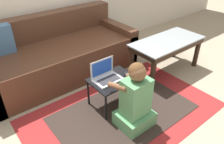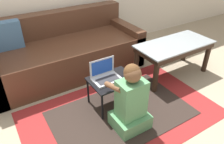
{
  "view_description": "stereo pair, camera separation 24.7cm",
  "coord_description": "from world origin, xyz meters",
  "px_view_note": "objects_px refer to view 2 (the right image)",
  "views": [
    {
      "loc": [
        -1.34,
        -1.56,
        1.73
      ],
      "look_at": [
        -0.03,
        0.08,
        0.42
      ],
      "focal_mm": 35.0,
      "sensor_mm": 36.0,
      "label": 1
    },
    {
      "loc": [
        -1.13,
        -1.71,
        1.73
      ],
      "look_at": [
        -0.03,
        0.08,
        0.42
      ],
      "focal_mm": 35.0,
      "sensor_mm": 36.0,
      "label": 2
    }
  ],
  "objects_px": {
    "computer_mouse": "(128,75)",
    "laptop_desk": "(112,82)",
    "laptop": "(106,76)",
    "person_seated": "(131,102)",
    "coffee_table": "(174,49)",
    "couch": "(65,52)"
  },
  "relations": [
    {
      "from": "laptop_desk",
      "to": "person_seated",
      "type": "distance_m",
      "value": 0.4
    },
    {
      "from": "couch",
      "to": "laptop",
      "type": "relative_size",
      "value": 6.94
    },
    {
      "from": "laptop",
      "to": "person_seated",
      "type": "relative_size",
      "value": 0.41
    },
    {
      "from": "person_seated",
      "to": "computer_mouse",
      "type": "bearing_deg",
      "value": 58.7
    },
    {
      "from": "coffee_table",
      "to": "laptop_desk",
      "type": "bearing_deg",
      "value": -173.44
    },
    {
      "from": "laptop_desk",
      "to": "computer_mouse",
      "type": "distance_m",
      "value": 0.2
    },
    {
      "from": "coffee_table",
      "to": "person_seated",
      "type": "xyz_separation_m",
      "value": [
        -1.12,
        -0.52,
        -0.09
      ]
    },
    {
      "from": "computer_mouse",
      "to": "person_seated",
      "type": "bearing_deg",
      "value": -121.3
    },
    {
      "from": "couch",
      "to": "computer_mouse",
      "type": "height_order",
      "value": "couch"
    },
    {
      "from": "coffee_table",
      "to": "laptop",
      "type": "xyz_separation_m",
      "value": [
        -1.14,
        -0.08,
        -0.02
      ]
    },
    {
      "from": "laptop",
      "to": "computer_mouse",
      "type": "bearing_deg",
      "value": -21.51
    },
    {
      "from": "laptop_desk",
      "to": "laptop",
      "type": "relative_size",
      "value": 1.65
    },
    {
      "from": "couch",
      "to": "coffee_table",
      "type": "relative_size",
      "value": 1.97
    },
    {
      "from": "couch",
      "to": "coffee_table",
      "type": "bearing_deg",
      "value": -36.47
    },
    {
      "from": "laptop_desk",
      "to": "computer_mouse",
      "type": "bearing_deg",
      "value": -16.78
    },
    {
      "from": "laptop_desk",
      "to": "person_seated",
      "type": "xyz_separation_m",
      "value": [
        -0.03,
        -0.4,
        0.0
      ]
    },
    {
      "from": "couch",
      "to": "laptop",
      "type": "xyz_separation_m",
      "value": [
        0.1,
        -1.01,
        0.1
      ]
    },
    {
      "from": "computer_mouse",
      "to": "laptop_desk",
      "type": "bearing_deg",
      "value": 163.22
    },
    {
      "from": "person_seated",
      "to": "coffee_table",
      "type": "bearing_deg",
      "value": 25.15
    },
    {
      "from": "couch",
      "to": "coffee_table",
      "type": "distance_m",
      "value": 1.56
    },
    {
      "from": "couch",
      "to": "laptop_desk",
      "type": "bearing_deg",
      "value": -81.1
    },
    {
      "from": "laptop",
      "to": "computer_mouse",
      "type": "xyz_separation_m",
      "value": [
        0.24,
        -0.09,
        -0.02
      ]
    }
  ]
}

